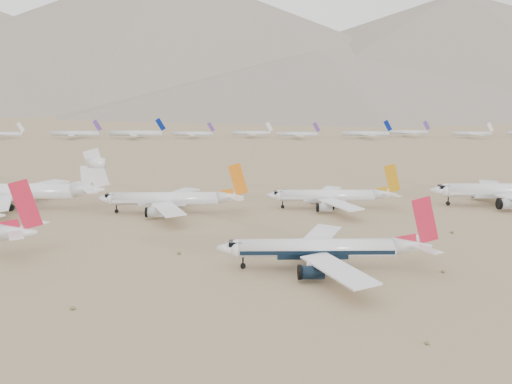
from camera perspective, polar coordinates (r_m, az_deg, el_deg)
The scene contains 10 objects.
ground at distance 100.62m, azimuth 7.72°, elevation -9.51°, with size 7000.00×7000.00×0.00m, color #8E7052.
main_airliner at distance 103.86m, azimuth 7.98°, elevation -6.43°, with size 43.00×42.00×15.17m.
row2_navy_widebody at distance 180.91m, azimuth 26.78°, elevation 0.13°, with size 48.37×47.30×17.21m.
row2_gold_tail at distance 159.20m, azimuth 8.73°, elevation -0.44°, with size 39.96×39.08×14.23m.
row2_orange_tail at distance 153.07m, azimuth -9.59°, elevation -0.80°, with size 42.93×41.99×15.31m.
row2_white_trijet at distance 173.52m, azimuth -25.48°, elevation 0.08°, with size 54.18×52.95×19.20m.
distant_storage_row at distance 423.94m, azimuth 2.15°, elevation 6.75°, with size 587.37×54.16×14.91m.
mountain_range at distance 1750.19m, azimuth 1.91°, elevation 15.98°, with size 7354.00×3024.00×470.00m.
foothills at distance 1310.73m, azimuth 23.95°, elevation 11.39°, with size 4637.50×1395.00×155.00m.
desert_scrub at distance 75.46m, azimuth 15.55°, elevation -16.85°, with size 269.27×121.67×0.63m.
Camera 1 is at (-14.88, -93.19, 34.91)m, focal length 35.00 mm.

